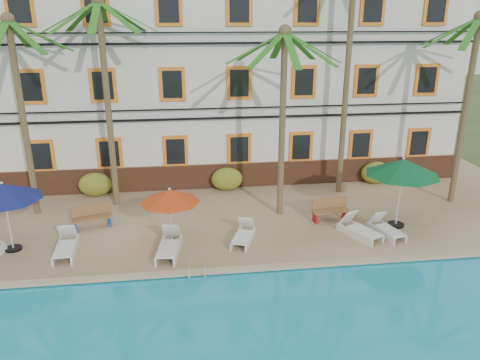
{
  "coord_description": "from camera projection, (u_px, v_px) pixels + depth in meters",
  "views": [
    {
      "loc": [
        -1.21,
        -14.27,
        8.15
      ],
      "look_at": [
        1.02,
        3.0,
        2.0
      ],
      "focal_mm": 35.0,
      "sensor_mm": 36.0,
      "label": 1
    }
  ],
  "objects": [
    {
      "name": "bench_left",
      "position": [
        92.0,
        216.0,
        18.29
      ],
      "size": [
        1.57,
        0.9,
        0.93
      ],
      "color": "olive",
      "rests_on": "pool_deck"
    },
    {
      "name": "bench_right",
      "position": [
        330.0,
        209.0,
        18.95
      ],
      "size": [
        1.54,
        0.63,
        0.93
      ],
      "color": "olive",
      "rests_on": "pool_deck"
    },
    {
      "name": "shrub_mid",
      "position": [
        227.0,
        179.0,
        22.21
      ],
      "size": [
        1.5,
        0.9,
        1.1
      ],
      "primitive_type": "ellipsoid",
      "color": "#28601B",
      "rests_on": "pool_deck"
    },
    {
      "name": "lounger_c",
      "position": [
        169.0,
        246.0,
        16.35
      ],
      "size": [
        0.94,
        1.97,
        0.9
      ],
      "color": "silver",
      "rests_on": "pool_deck"
    },
    {
      "name": "umbrella_red",
      "position": [
        170.0,
        196.0,
        16.53
      ],
      "size": [
        2.17,
        2.17,
        2.18
      ],
      "color": "black",
      "rests_on": "pool_deck"
    },
    {
      "name": "palm_c",
      "position": [
        283.0,
        97.0,
        18.09
      ],
      "size": [
        4.44,
        4.44,
        7.59
      ],
      "color": "brown",
      "rests_on": "pool_deck"
    },
    {
      "name": "shrub_left",
      "position": [
        95.0,
        185.0,
        21.47
      ],
      "size": [
        1.5,
        0.9,
        1.1
      ],
      "primitive_type": "ellipsoid",
      "color": "#28601B",
      "rests_on": "pool_deck"
    },
    {
      "name": "palm_a",
      "position": [
        19.0,
        90.0,
        18.06
      ],
      "size": [
        4.44,
        4.44,
        8.02
      ],
      "color": "brown",
      "rests_on": "pool_deck"
    },
    {
      "name": "pool_ladder",
      "position": [
        197.0,
        275.0,
        15.08
      ],
      "size": [
        0.54,
        0.74,
        0.74
      ],
      "color": "silver",
      "rests_on": "ground"
    },
    {
      "name": "shrub_right",
      "position": [
        376.0,
        173.0,
        23.11
      ],
      "size": [
        1.5,
        0.9,
        1.1
      ],
      "primitive_type": "ellipsoid",
      "color": "#28601B",
      "rests_on": "pool_deck"
    },
    {
      "name": "lounger_d",
      "position": [
        243.0,
        235.0,
        17.22
      ],
      "size": [
        1.13,
        1.77,
        0.79
      ],
      "color": "silver",
      "rests_on": "pool_deck"
    },
    {
      "name": "umbrella_green",
      "position": [
        403.0,
        167.0,
        17.77
      ],
      "size": [
        2.85,
        2.85,
        2.84
      ],
      "color": "black",
      "rests_on": "pool_deck"
    },
    {
      "name": "palm_b",
      "position": [
        105.0,
        77.0,
        18.85
      ],
      "size": [
        4.44,
        4.44,
        8.69
      ],
      "color": "brown",
      "rests_on": "pool_deck"
    },
    {
      "name": "palm_e",
      "position": [
        469.0,
        84.0,
        19.32
      ],
      "size": [
        4.44,
        4.44,
        8.09
      ],
      "color": "brown",
      "rests_on": "pool_deck"
    },
    {
      "name": "palm_d",
      "position": [
        349.0,
        48.0,
        20.02
      ],
      "size": [
        4.44,
        4.44,
        10.51
      ],
      "color": "brown",
      "rests_on": "pool_deck"
    },
    {
      "name": "hotel_building",
      "position": [
        202.0,
        73.0,
        23.75
      ],
      "size": [
        25.4,
        6.44,
        10.22
      ],
      "color": "silver",
      "rests_on": "pool_deck"
    },
    {
      "name": "ground",
      "position": [
        222.0,
        264.0,
        16.2
      ],
      "size": [
        100.0,
        100.0,
        0.0
      ],
      "primitive_type": "plane",
      "color": "#384C23",
      "rests_on": "ground"
    },
    {
      "name": "lounger_e",
      "position": [
        359.0,
        229.0,
        17.63
      ],
      "size": [
        1.36,
        1.91,
        0.86
      ],
      "color": "silver",
      "rests_on": "pool_deck"
    },
    {
      "name": "lounger_f",
      "position": [
        386.0,
        229.0,
        17.74
      ],
      "size": [
        0.97,
        1.76,
        0.79
      ],
      "color": "silver",
      "rests_on": "pool_deck"
    },
    {
      "name": "pool_coping",
      "position": [
        224.0,
        270.0,
        15.27
      ],
      "size": [
        30.0,
        0.35,
        0.06
      ],
      "primitive_type": "cube",
      "color": "tan",
      "rests_on": "pool_deck"
    },
    {
      "name": "umbrella_blue",
      "position": [
        3.0,
        192.0,
        15.95
      ],
      "size": [
        2.58,
        2.58,
        2.58
      ],
      "color": "black",
      "rests_on": "pool_deck"
    },
    {
      "name": "pool_deck",
      "position": [
        212.0,
        206.0,
        20.84
      ],
      "size": [
        30.0,
        12.0,
        0.25
      ],
      "primitive_type": "cube",
      "color": "tan",
      "rests_on": "ground"
    },
    {
      "name": "lounger_b",
      "position": [
        66.0,
        246.0,
        16.35
      ],
      "size": [
        0.77,
        1.88,
        0.87
      ],
      "color": "silver",
      "rests_on": "pool_deck"
    }
  ]
}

